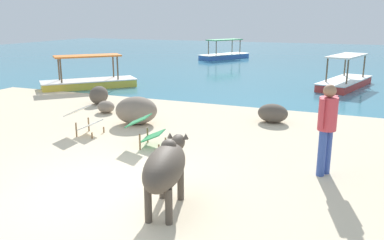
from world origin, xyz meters
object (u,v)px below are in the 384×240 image
Objects in this scene: cow at (166,166)px; deck_chair_far at (146,129)px; deck_chair_near at (84,118)px; boat_red at (345,80)px; boat_blue at (224,55)px; person_standing at (327,123)px; boat_yellow at (89,81)px.

cow is 3.01m from deck_chair_far.
deck_chair_far is at bearing -11.81° from deck_chair_near.
deck_chair_far is at bearing -5.20° from boat_red.
boat_blue is (-4.24, 18.72, -0.13)m from deck_chair_far.
person_standing is at bearing -53.69° from cow.
cow is at bearing -105.37° from person_standing.
deck_chair_far is 0.23× the size of boat_blue.
deck_chair_near is at bearing -100.56° from boat_yellow.
deck_chair_near is 0.23× the size of boat_yellow.
person_standing is 0.43× the size of boat_blue.
boat_red reaches higher than deck_chair_far.
boat_yellow is (-1.49, -12.91, 0.00)m from boat_blue.
person_standing is 11.22m from boat_yellow.
person_standing is (2.01, 2.25, 0.29)m from cow.
boat_blue is 1.10× the size of boat_yellow.
boat_yellow is (-9.42, 6.05, -0.70)m from person_standing.
boat_blue reaches higher than cow.
cow is at bearing -66.18° from deck_chair_far.
boat_red and boat_yellow have the same top height.
boat_blue is 13.00m from boat_yellow.
boat_blue is (-7.94, 8.95, 0.00)m from boat_red.
boat_blue is at bearing 92.39° from deck_chair_far.
boat_red is at bearing 56.25° from deck_chair_near.
boat_yellow is at bearing 121.54° from deck_chair_near.
person_standing is 20.56m from boat_blue.
cow is 2.24× the size of deck_chair_near.
deck_chair_far is 8.16m from boat_yellow.
boat_yellow reaches higher than deck_chair_far.
deck_chair_far is 0.53× the size of person_standing.
boat_red is (3.70, 9.77, -0.13)m from deck_chair_far.
deck_chair_near is at bearing -14.52° from boat_red.
boat_red is 11.96m from boat_blue.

